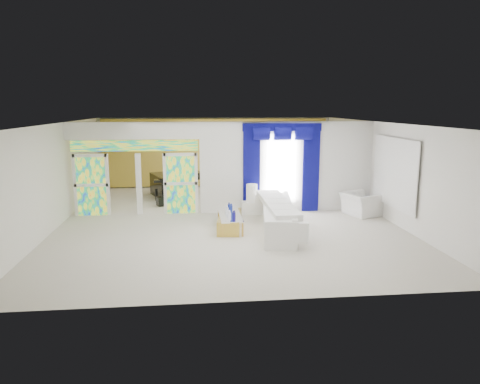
{
  "coord_description": "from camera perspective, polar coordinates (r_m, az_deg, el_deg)",
  "views": [
    {
      "loc": [
        -1.01,
        -13.55,
        3.5
      ],
      "look_at": [
        0.3,
        -1.2,
        1.1
      ],
      "focal_mm": 33.43,
      "sensor_mm": 36.0,
      "label": 1
    }
  ],
  "objects": [
    {
      "name": "stained_panel_left",
      "position": [
        15.12,
        -18.43,
        0.86
      ],
      "size": [
        0.95,
        0.04,
        2.0
      ],
      "primitive_type": "cube",
      "color": "#994C3F",
      "rests_on": "ground"
    },
    {
      "name": "blue_drape_left",
      "position": [
        14.7,
        1.48,
        2.72
      ],
      "size": [
        0.55,
        0.1,
        2.8
      ],
      "primitive_type": "cube",
      "color": "#080343",
      "rests_on": "ground"
    },
    {
      "name": "decanters",
      "position": [
        12.89,
        -1.26,
        -2.52
      ],
      "size": [
        0.23,
        1.32,
        0.27
      ],
      "color": "navy",
      "rests_on": "coffee_table"
    },
    {
      "name": "white_sofa",
      "position": [
        12.83,
        4.84,
        -3.26
      ],
      "size": [
        1.35,
        3.89,
        0.73
      ],
      "primitive_type": "cube",
      "rotation": [
        0.0,
        0.0,
        -0.14
      ],
      "color": "white",
      "rests_on": "ground"
    },
    {
      "name": "stained_panel_right",
      "position": [
        14.77,
        -7.57,
        1.1
      ],
      "size": [
        0.95,
        0.04,
        2.0
      ],
      "primitive_type": "cube",
      "color": "#994C3F",
      "rests_on": "ground"
    },
    {
      "name": "piano_bench",
      "position": [
        16.25,
        -8.91,
        -1.06
      ],
      "size": [
        1.02,
        0.67,
        0.32
      ],
      "primitive_type": "cube",
      "rotation": [
        0.0,
        0.0,
        0.35
      ],
      "color": "black",
      "rests_on": "ground"
    },
    {
      "name": "wall_mirror",
      "position": [
        14.03,
        19.13,
        2.34
      ],
      "size": [
        0.04,
        2.7,
        1.9
      ],
      "primitive_type": "cube",
      "color": "white",
      "rests_on": "ground"
    },
    {
      "name": "armchair",
      "position": [
        15.04,
        15.14,
        -1.49
      ],
      "size": [
        1.28,
        1.37,
        0.72
      ],
      "primitive_type": "imported",
      "rotation": [
        0.0,
        0.0,
        1.89
      ],
      "color": "white",
      "rests_on": "ground"
    },
    {
      "name": "tv_console",
      "position": [
        17.37,
        -17.72,
        0.18
      ],
      "size": [
        0.65,
        0.61,
        0.83
      ],
      "primitive_type": "cube",
      "rotation": [
        0.0,
        0.0,
        -0.17
      ],
      "color": "tan",
      "rests_on": "ground"
    },
    {
      "name": "chandelier",
      "position": [
        17.02,
        -10.49,
        7.89
      ],
      "size": [
        0.6,
        0.6,
        0.6
      ],
      "primitive_type": "sphere",
      "color": "gold",
      "rests_on": "ceiling"
    },
    {
      "name": "console_table",
      "position": [
        14.73,
        2.66,
        -1.99
      ],
      "size": [
        1.27,
        0.5,
        0.41
      ],
      "primitive_type": "cube",
      "rotation": [
        0.0,
        0.0,
        -0.09
      ],
      "color": "white",
      "rests_on": "ground"
    },
    {
      "name": "stained_transom",
      "position": [
        14.72,
        -13.28,
        5.78
      ],
      "size": [
        4.0,
        0.05,
        0.35
      ],
      "primitive_type": "cube",
      "color": "#994C3F",
      "rests_on": "dividing_header"
    },
    {
      "name": "floor",
      "position": [
        14.03,
        -1.74,
        -3.51
      ],
      "size": [
        12.0,
        12.0,
        0.0
      ],
      "primitive_type": "plane",
      "color": "#B7AF9E",
      "rests_on": "ground"
    },
    {
      "name": "window_pane",
      "position": [
        14.88,
        5.29,
        2.97
      ],
      "size": [
        1.0,
        0.02,
        2.3
      ],
      "primitive_type": "cube",
      "color": "white",
      "rests_on": "dividing_wall"
    },
    {
      "name": "gold_curtains",
      "position": [
        19.58,
        -3.07,
        5.06
      ],
      "size": [
        9.7,
        0.12,
        2.9
      ],
      "primitive_type": "cube",
      "color": "gold",
      "rests_on": "ground"
    },
    {
      "name": "coffee_table",
      "position": [
        12.98,
        -1.3,
        -3.79
      ],
      "size": [
        0.86,
        1.9,
        0.41
      ],
      "primitive_type": "cube",
      "rotation": [
        0.0,
        0.0,
        -0.14
      ],
      "color": "gold",
      "rests_on": "ground"
    },
    {
      "name": "blue_drape_right",
      "position": [
        15.09,
        9.04,
        2.8
      ],
      "size": [
        0.55,
        0.1,
        2.8
      ],
      "primitive_type": "cube",
      "color": "#080343",
      "rests_on": "ground"
    },
    {
      "name": "grand_piano",
      "position": [
        17.77,
        -8.69,
        0.87
      ],
      "size": [
        1.81,
        2.06,
        0.87
      ],
      "primitive_type": "cube",
      "rotation": [
        0.0,
        0.0,
        0.35
      ],
      "color": "black",
      "rests_on": "ground"
    },
    {
      "name": "dividing_wall",
      "position": [
        15.03,
        6.16,
        3.22
      ],
      "size": [
        5.7,
        0.18,
        3.0
      ],
      "primitive_type": "cube",
      "color": "white",
      "rests_on": "ground"
    },
    {
      "name": "table_lamp",
      "position": [
        14.58,
        1.51,
        -0.12
      ],
      "size": [
        0.36,
        0.36,
        0.58
      ],
      "primitive_type": "cylinder",
      "color": "white",
      "rests_on": "console_table"
    },
    {
      "name": "dividing_header",
      "position": [
        14.69,
        -13.36,
        7.62
      ],
      "size": [
        4.3,
        0.18,
        0.55
      ],
      "primitive_type": "cube",
      "color": "white",
      "rests_on": "dividing_wall"
    },
    {
      "name": "blue_pelmet",
      "position": [
        14.73,
        5.41,
        8.24
      ],
      "size": [
        2.6,
        0.12,
        0.25
      ],
      "primitive_type": "cube",
      "color": "#080343",
      "rests_on": "dividing_wall"
    }
  ]
}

